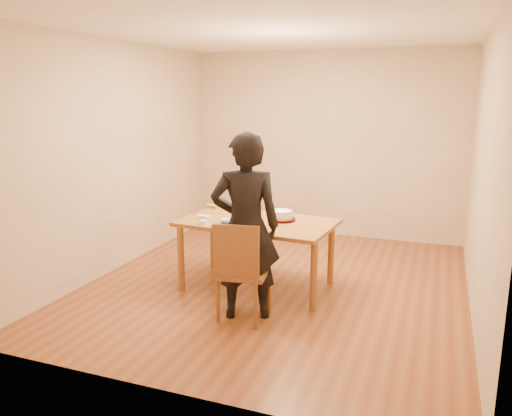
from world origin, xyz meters
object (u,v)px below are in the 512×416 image
(dining_table, at_px, (258,222))
(dining_chair, at_px, (244,272))
(cake, at_px, (282,215))
(person, at_px, (246,227))
(cake_plate, at_px, (282,219))

(dining_table, relative_size, dining_chair, 3.69)
(cake, height_order, person, person)
(cake_plate, relative_size, person, 0.17)
(dining_table, distance_m, person, 0.76)
(dining_chair, height_order, person, person)
(cake, xyz_separation_m, person, (-0.09, -0.84, 0.07))
(dining_table, distance_m, dining_chair, 0.84)
(dining_chair, xyz_separation_m, person, (-0.00, 0.05, 0.43))
(cake_plate, bearing_deg, cake, 0.00)
(cake, distance_m, person, 0.85)
(dining_table, xyz_separation_m, cake, (0.24, 0.11, 0.08))
(person, bearing_deg, cake_plate, -118.36)
(dining_chair, bearing_deg, cake, 76.70)
(cake_plate, height_order, cake, cake)
(dining_table, relative_size, person, 0.92)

